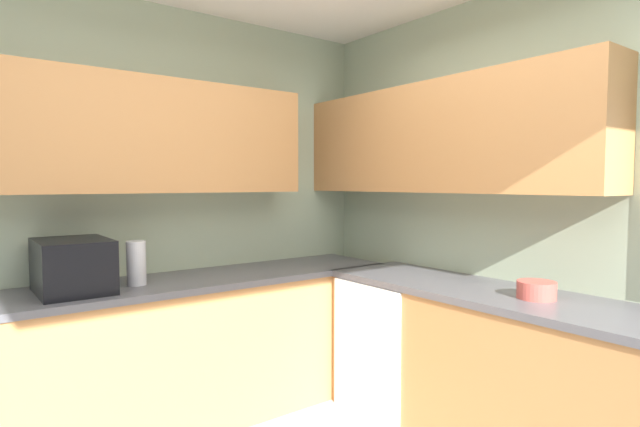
{
  "coord_description": "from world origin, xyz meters",
  "views": [
    {
      "loc": [
        1.4,
        -1.09,
        1.51
      ],
      "look_at": [
        -0.77,
        0.56,
        1.34
      ],
      "focal_mm": 28.07,
      "sensor_mm": 36.0,
      "label": 1
    }
  ],
  "objects": [
    {
      "name": "microwave",
      "position": [
        -1.57,
        -0.53,
        1.06
      ],
      "size": [
        0.48,
        0.36,
        0.29
      ],
      "primitive_type": "cube",
      "color": "black",
      "rests_on": "counter_run_left"
    },
    {
      "name": "counter_run_back",
      "position": [
        0.21,
        1.34,
        0.46
      ],
      "size": [
        2.98,
        0.65,
        0.91
      ],
      "color": "#AD7542",
      "rests_on": "ground_plane"
    },
    {
      "name": "kettle",
      "position": [
        -1.55,
        -0.2,
        1.04
      ],
      "size": [
        0.11,
        0.11,
        0.26
      ],
      "primitive_type": "cylinder",
      "color": "#B7B7BC",
      "rests_on": "counter_run_left"
    },
    {
      "name": "dishwasher",
      "position": [
        -0.91,
        1.31,
        0.43
      ],
      "size": [
        0.6,
        0.6,
        0.87
      ],
      "primitive_type": "cube",
      "color": "white",
      "rests_on": "ground_plane"
    },
    {
      "name": "room_shell",
      "position": [
        -0.75,
        0.57,
        1.86
      ],
      "size": [
        3.89,
        3.42,
        2.74
      ],
      "color": "#9EAD8E",
      "rests_on": "ground_plane"
    },
    {
      "name": "bowl",
      "position": [
        0.04,
        1.34,
        0.96
      ],
      "size": [
        0.19,
        0.19,
        0.09
      ],
      "primitive_type": "cylinder",
      "color": "#B74C42",
      "rests_on": "counter_run_back"
    },
    {
      "name": "counter_run_left",
      "position": [
        -1.57,
        0.0,
        0.46
      ],
      "size": [
        0.65,
        3.03,
        0.91
      ],
      "color": "#AD7542",
      "rests_on": "ground_plane"
    }
  ]
}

